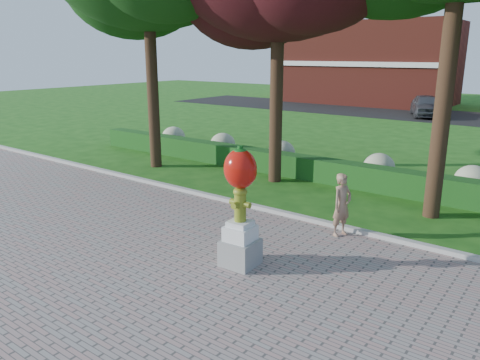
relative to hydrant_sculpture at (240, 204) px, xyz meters
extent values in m
plane|color=#1B5214|center=(-1.18, 0.24, -1.40)|extent=(100.00, 100.00, 0.00)
cube|color=gray|center=(-1.18, -3.76, -1.38)|extent=(40.00, 14.00, 0.04)
cube|color=#ADADA5|center=(-1.18, 3.24, -1.33)|extent=(40.00, 0.18, 0.15)
cube|color=#154C18|center=(-1.18, 7.24, -1.00)|extent=(24.00, 0.70, 0.80)
ellipsoid|color=#B1BC8F|center=(-10.18, 8.24, -0.85)|extent=(1.10, 1.10, 0.99)
ellipsoid|color=#B1BC8F|center=(-7.18, 8.24, -0.85)|extent=(1.10, 1.10, 0.99)
ellipsoid|color=#B1BC8F|center=(-4.18, 8.24, -0.85)|extent=(1.10, 1.10, 0.99)
ellipsoid|color=#B1BC8F|center=(-0.18, 8.24, -0.85)|extent=(1.10, 1.10, 0.99)
ellipsoid|color=#B1BC8F|center=(2.82, 8.24, -0.85)|extent=(1.10, 1.10, 0.99)
cube|color=black|center=(-1.18, 28.24, -1.39)|extent=(50.00, 8.00, 0.02)
cube|color=maroon|center=(-11.18, 34.24, 2.10)|extent=(14.00, 8.00, 7.00)
cylinder|color=black|center=(-8.18, 5.24, 1.96)|extent=(0.44, 0.44, 6.72)
cylinder|color=black|center=(-3.18, 6.24, 1.68)|extent=(0.44, 0.44, 6.16)
cylinder|color=black|center=(2.32, 5.74, 2.24)|extent=(0.44, 0.44, 7.28)
cube|color=gray|center=(0.00, 0.00, -1.08)|extent=(0.73, 0.73, 0.56)
cube|color=silver|center=(0.00, 0.00, -0.64)|extent=(0.59, 0.59, 0.31)
cube|color=silver|center=(0.00, 0.00, -0.43)|extent=(0.47, 0.47, 0.11)
cylinder|color=olive|center=(0.00, 0.00, -0.06)|extent=(0.25, 0.25, 0.63)
ellipsoid|color=olive|center=(0.00, 0.00, 0.26)|extent=(0.29, 0.29, 0.20)
cylinder|color=olive|center=(-0.18, 0.00, 0.01)|extent=(0.13, 0.12, 0.12)
cylinder|color=olive|center=(0.18, 0.00, 0.01)|extent=(0.13, 0.12, 0.12)
cylinder|color=olive|center=(0.00, -0.17, 0.01)|extent=(0.13, 0.13, 0.13)
cylinder|color=olive|center=(0.00, 0.00, 0.35)|extent=(0.09, 0.09, 0.06)
ellipsoid|color=#B61209|center=(0.00, 0.00, 0.74)|extent=(0.70, 0.63, 0.82)
ellipsoid|color=#B61209|center=(-0.20, 0.00, 0.72)|extent=(0.35, 0.35, 0.52)
ellipsoid|color=#B61209|center=(0.20, 0.00, 0.72)|extent=(0.35, 0.35, 0.52)
cylinder|color=#135416|center=(0.00, 0.00, 1.14)|extent=(0.11, 0.11, 0.13)
ellipsoid|color=#135416|center=(0.00, 0.00, 1.11)|extent=(0.27, 0.27, 0.09)
imported|color=#9D755A|center=(0.96, 2.84, -0.58)|extent=(0.52, 0.65, 1.56)
imported|color=#404247|center=(-4.10, 27.31, -0.61)|extent=(3.45, 4.88, 1.54)
camera|label=1|loc=(5.50, -7.27, 2.99)|focal=35.00mm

